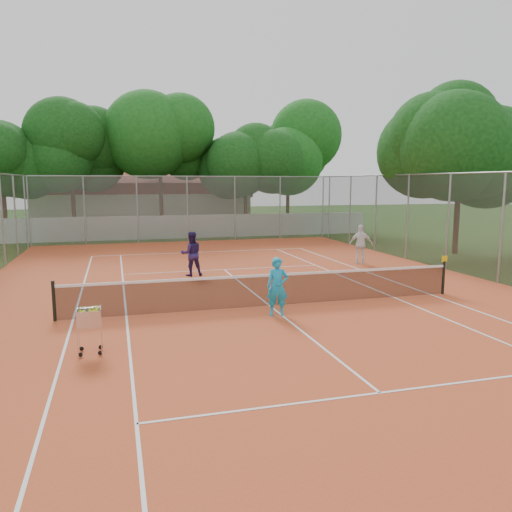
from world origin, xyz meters
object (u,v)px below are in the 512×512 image
object	(u,v)px
ball_hopper	(90,329)
clubhouse	(143,200)
tennis_net	(270,290)
player_near	(277,287)
player_far_left	(191,254)
player_far_right	(361,244)

from	to	relation	value
ball_hopper	clubhouse	bearing A→B (deg)	76.23
tennis_net	ball_hopper	size ratio (longest dim) A/B	11.12
tennis_net	ball_hopper	distance (m)	5.71
tennis_net	player_near	size ratio (longest dim) A/B	7.39
clubhouse	player_far_left	world-z (taller)	clubhouse
clubhouse	player_far_right	world-z (taller)	clubhouse
player_far_left	ball_hopper	bearing A→B (deg)	65.20
player_near	player_far_right	world-z (taller)	player_far_right
player_far_right	ball_hopper	distance (m)	14.43
player_near	clubhouse	bearing A→B (deg)	109.02
tennis_net	clubhouse	bearing A→B (deg)	93.95
player_near	player_far_left	size ratio (longest dim) A/B	0.93
player_far_left	ball_hopper	distance (m)	9.05
clubhouse	player_near	bearing A→B (deg)	-86.42
player_near	player_far_left	bearing A→B (deg)	117.32
player_far_left	ball_hopper	size ratio (longest dim) A/B	1.62
clubhouse	player_far_left	distance (m)	23.57
tennis_net	clubhouse	distance (m)	29.12
tennis_net	player_near	distance (m)	1.11
clubhouse	ball_hopper	distance (m)	32.07
clubhouse	ball_hopper	size ratio (longest dim) A/B	15.35
player_far_right	ball_hopper	size ratio (longest dim) A/B	1.65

